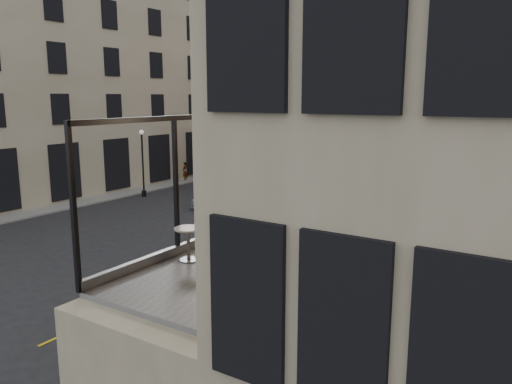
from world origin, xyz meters
The scene contains 31 objects.
ground centered at (0.00, 0.00, 0.00)m, with size 140.00×140.00×0.00m, color black.
host_building_main centered at (9.95, 0.00, 7.79)m, with size 7.26×11.40×15.10m.
host_frontage centered at (6.50, 0.00, 2.25)m, with size 3.00×11.00×4.50m, color #BFAE8F.
cafe_floor centered at (6.50, 0.00, 4.55)m, with size 3.00×10.00×0.10m, color slate.
building_left centered at (-26.96, 20.00, 11.38)m, with size 14.60×50.60×22.00m.
gateway centered at (-5.00, 47.99, 9.39)m, with size 35.00×10.60×18.00m.
pavement_far centered at (-6.00, 38.00, 0.06)m, with size 40.00×12.00×0.12m, color slate.
pavement_left centered at (-22.00, 12.00, 0.06)m, with size 8.00×48.00×0.12m, color slate.
traffic_light_near centered at (-1.00, 12.00, 2.42)m, with size 0.16×0.20×3.80m.
traffic_light_far centered at (-15.00, 28.00, 2.42)m, with size 0.16×0.20×3.80m.
street_lamp_a centered at (-17.00, 18.00, 2.39)m, with size 0.36×0.36×5.33m.
street_lamp_b centered at (-6.00, 34.00, 2.39)m, with size 0.36×0.36×5.33m.
bus_near centered at (3.25, 6.39, 2.33)m, with size 3.58×10.62×4.16m.
bus_far centered at (-12.68, 29.13, 2.74)m, with size 2.86×12.25×4.89m.
car_a centered at (-10.02, 18.24, 0.71)m, with size 1.69×4.19×1.43m, color #9EA1A6.
car_b centered at (-2.94, 24.34, 0.72)m, with size 1.52×4.36×1.44m, color #AA0A0F.
car_c centered at (-12.96, 29.41, 0.70)m, with size 1.95×4.79×1.39m, color black.
bicycle centered at (-4.46, 17.05, 0.49)m, with size 0.65×1.87×0.98m, color gray.
cyclist centered at (-1.26, 13.40, 0.83)m, with size 0.61×0.40×1.67m, color #C3D516.
pedestrian_a centered at (-17.16, 32.01, 0.80)m, with size 0.78×0.61×1.61m, color gray.
pedestrian_b centered at (-7.55, 38.73, 0.81)m, with size 1.04×0.60×1.61m, color gray.
pedestrian_c centered at (-3.58, 35.21, 0.99)m, with size 1.16×0.48×1.98m, color gray.
pedestrian_d centered at (2.81, 33.56, 0.80)m, with size 0.78×0.51×1.59m, color gray.
pedestrian_e centered at (-19.00, 25.28, 0.92)m, with size 0.67×0.44×1.84m, color gray.
cafe_table_near centered at (5.47, -2.71, 5.05)m, with size 0.55×0.55×0.69m.
cafe_table_mid centered at (5.45, -0.13, 5.09)m, with size 0.59×0.59×0.73m.
cafe_table_far centered at (5.99, 3.57, 5.14)m, with size 0.65×0.65×0.81m.
cafe_chair_a centered at (7.50, -3.89, 4.86)m, with size 0.51×0.51×0.87m.
cafe_chair_b centered at (7.15, -1.19, 4.84)m, with size 0.45×0.45×0.80m.
cafe_chair_c centered at (7.25, -0.07, 4.88)m, with size 0.49×0.49×0.93m.
cafe_chair_d centered at (7.47, 3.81, 4.89)m, with size 0.51×0.51×0.95m.
Camera 1 is at (11.87, -10.09, 7.87)m, focal length 35.00 mm.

